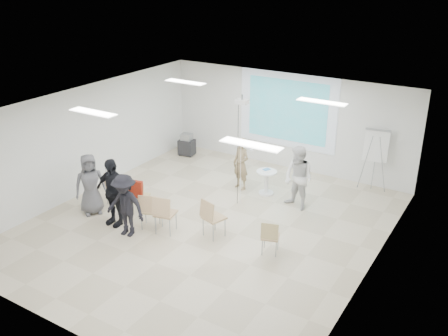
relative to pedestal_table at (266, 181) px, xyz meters
The scene contains 30 objects.
floor 2.46m from the pedestal_table, 99.98° to the right, with size 8.00×9.00×0.10m, color beige.
ceiling 3.59m from the pedestal_table, 99.98° to the right, with size 8.00×9.00×0.10m, color white.
wall_back 2.47m from the pedestal_table, 100.94° to the left, with size 8.00×0.10×3.00m, color silver.
wall_left 5.18m from the pedestal_table, 151.94° to the right, with size 0.10×9.00×3.00m, color silver.
wall_right 4.48m from the pedestal_table, 33.27° to the right, with size 0.10×9.00×3.00m, color silver.
projection_halo 2.59m from the pedestal_table, 101.27° to the left, with size 3.20×0.01×2.30m, color silver.
projection_image 2.58m from the pedestal_table, 101.35° to the left, with size 2.60×0.01×1.90m, color teal.
pedestal_table is the anchor object (origin of this frame).
player_left 0.92m from the pedestal_table, behind, with size 0.62×0.42×1.71m, color #927C59.
player_right 1.28m from the pedestal_table, 17.86° to the right, with size 0.92×0.73×1.90m, color white.
controller_left 0.97m from the pedestal_table, 162.37° to the left, with size 0.04×0.13×0.04m, color white.
controller_right 1.28m from the pedestal_table, ahead, with size 0.04×0.12×0.04m, color white.
chair_far_left 4.23m from the pedestal_table, 138.45° to the right, with size 0.56×0.58×0.90m.
chair_left_mid 3.56m from the pedestal_table, 130.07° to the right, with size 0.50×0.52×0.86m.
chair_left_inner 3.60m from the pedestal_table, 114.76° to the right, with size 0.59×0.61×0.94m.
chair_center 3.44m from the pedestal_table, 107.92° to the right, with size 0.57×0.60×1.00m.
chair_right_inner 2.82m from the pedestal_table, 90.17° to the right, with size 0.58×0.60×0.98m.
chair_right_far 3.15m from the pedestal_table, 61.42° to the right, with size 0.49×0.51×0.82m.
red_jacket 3.70m from the pedestal_table, 128.81° to the right, with size 0.47×0.11×0.45m, color maroon.
laptop 3.53m from the pedestal_table, 115.88° to the right, with size 0.34×0.25×0.03m, color black.
audience_left 4.31m from the pedestal_table, 124.30° to the right, with size 1.16×0.70×1.99m, color black.
audience_mid 4.21m from the pedestal_table, 115.33° to the right, with size 1.14×0.62×1.76m, color black.
audience_outer 4.77m from the pedestal_table, 134.34° to the right, with size 0.88×0.58×1.81m, color #5E5D62.
flipchart_easel 3.18m from the pedestal_table, 36.43° to the left, with size 0.78×0.60×1.82m.
av_cart 3.89m from the pedestal_table, 160.45° to the left, with size 0.56×0.47×0.75m.
ceiling_projector 2.48m from the pedestal_table, 109.77° to the right, with size 0.30×0.25×3.00m.
fluor_panel_nw 3.55m from the pedestal_table, behind, with size 1.20×0.30×0.02m, color white.
fluor_panel_ne 3.05m from the pedestal_table, 13.59° to the right, with size 1.20×0.30×0.02m, color white.
fluor_panel_sw 5.25m from the pedestal_table, 121.93° to the right, with size 1.20×0.30×0.02m, color white.
fluor_panel_se 4.92m from the pedestal_table, 67.84° to the right, with size 1.20×0.30×0.02m, color white.
Camera 1 is at (6.08, -9.06, 6.08)m, focal length 40.00 mm.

